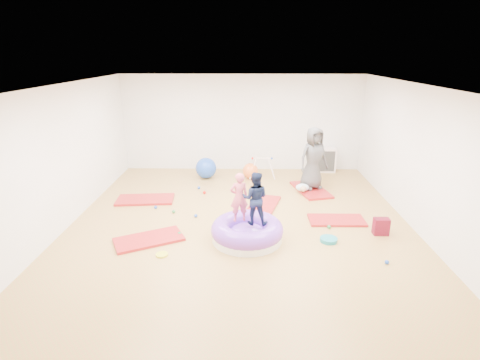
{
  "coord_description": "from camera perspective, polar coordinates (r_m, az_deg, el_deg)",
  "views": [
    {
      "loc": [
        0.12,
        -6.93,
        3.37
      ],
      "look_at": [
        0.0,
        0.3,
        0.9
      ],
      "focal_mm": 28.0,
      "sensor_mm": 36.0,
      "label": 1
    }
  ],
  "objects": [
    {
      "name": "room",
      "position": [
        7.21,
        -0.04,
        2.99
      ],
      "size": [
        7.01,
        8.01,
        2.81
      ],
      "color": "#A58C44",
      "rests_on": "ground"
    },
    {
      "name": "gym_mat_front_left",
      "position": [
        7.35,
        -13.71,
        -8.78
      ],
      "size": [
        1.4,
        1.12,
        0.05
      ],
      "primitive_type": "cube",
      "rotation": [
        0.0,
        0.0,
        0.47
      ],
      "color": "#AB290C",
      "rests_on": "ground"
    },
    {
      "name": "gym_mat_mid_left",
      "position": [
        9.27,
        -14.24,
        -2.9
      ],
      "size": [
        1.39,
        0.78,
        0.06
      ],
      "primitive_type": "cube",
      "rotation": [
        0.0,
        0.0,
        0.09
      ],
      "color": "#AB290C",
      "rests_on": "ground"
    },
    {
      "name": "gym_mat_center_back",
      "position": [
        8.71,
        3.62,
        -3.76
      ],
      "size": [
        0.89,
        1.28,
        0.05
      ],
      "primitive_type": "cube",
      "rotation": [
        0.0,
        0.0,
        1.28
      ],
      "color": "#AB290C",
      "rests_on": "ground"
    },
    {
      "name": "gym_mat_right",
      "position": [
        8.18,
        14.5,
        -5.94
      ],
      "size": [
        1.16,
        0.58,
        0.05
      ],
      "primitive_type": "cube",
      "rotation": [
        0.0,
        0.0,
        0.0
      ],
      "color": "#AB290C",
      "rests_on": "ground"
    },
    {
      "name": "gym_mat_rear_right",
      "position": [
        9.78,
        10.74,
        -1.47
      ],
      "size": [
        0.97,
        1.45,
        0.06
      ],
      "primitive_type": "cube",
      "rotation": [
        0.0,
        0.0,
        1.82
      ],
      "color": "#AB290C",
      "rests_on": "ground"
    },
    {
      "name": "inflatable_cushion",
      "position": [
        7.12,
        1.09,
        -7.87
      ],
      "size": [
        1.37,
        1.37,
        0.43
      ],
      "rotation": [
        0.0,
        0.0,
        0.21
      ],
      "color": "white",
      "rests_on": "ground"
    },
    {
      "name": "child_pink",
      "position": [
        6.94,
        -0.14,
        -2.27
      ],
      "size": [
        0.39,
        0.3,
        0.95
      ],
      "primitive_type": "imported",
      "rotation": [
        0.0,
        0.0,
        3.37
      ],
      "color": "#EC5E75",
      "rests_on": "inflatable_cushion"
    },
    {
      "name": "child_navy",
      "position": [
        6.82,
        2.31,
        -2.42
      ],
      "size": [
        0.53,
        0.43,
        1.0
      ],
      "primitive_type": "imported",
      "rotation": [
        0.0,
        0.0,
        3.03
      ],
      "color": "#131C3C",
      "rests_on": "inflatable_cushion"
    },
    {
      "name": "adult_caregiver",
      "position": [
        9.62,
        11.12,
        3.28
      ],
      "size": [
        0.91,
        0.77,
        1.58
      ],
      "primitive_type": "imported",
      "rotation": [
        0.0,
        0.0,
        0.4
      ],
      "color": "#464749",
      "rests_on": "gym_mat_rear_right"
    },
    {
      "name": "infant",
      "position": [
        9.51,
        9.51,
        -1.17
      ],
      "size": [
        0.34,
        0.34,
        0.2
      ],
      "color": "silver",
      "rests_on": "gym_mat_rear_right"
    },
    {
      "name": "ball_pit_balls",
      "position": [
        8.01,
        -2.63,
        -5.76
      ],
      "size": [
        4.5,
        3.66,
        0.07
      ],
      "color": "blue",
      "rests_on": "ground"
    },
    {
      "name": "exercise_ball_blue",
      "position": [
        10.56,
        -5.2,
        1.83
      ],
      "size": [
        0.58,
        0.58,
        0.58
      ],
      "primitive_type": "sphere",
      "color": "blue",
      "rests_on": "ground"
    },
    {
      "name": "exercise_ball_orange",
      "position": [
        10.52,
        1.59,
        1.41
      ],
      "size": [
        0.43,
        0.43,
        0.43
      ],
      "primitive_type": "sphere",
      "color": "orange",
      "rests_on": "ground"
    },
    {
      "name": "infant_play_gym",
      "position": [
        10.62,
        3.37,
        2.43
      ],
      "size": [
        0.73,
        0.69,
        0.56
      ],
      "rotation": [
        0.0,
        0.0,
        0.0
      ],
      "color": "white",
      "rests_on": "ground"
    },
    {
      "name": "cube_shelf",
      "position": [
        11.37,
        12.57,
        3.01
      ],
      "size": [
        0.71,
        0.35,
        0.71
      ],
      "color": "white",
      "rests_on": "ground"
    },
    {
      "name": "balance_disc",
      "position": [
        7.31,
        13.36,
        -8.84
      ],
      "size": [
        0.32,
        0.32,
        0.07
      ],
      "primitive_type": "cylinder",
      "color": "teal",
      "rests_on": "ground"
    },
    {
      "name": "backpack",
      "position": [
        7.82,
        20.69,
        -6.64
      ],
      "size": [
        0.29,
        0.18,
        0.34
      ],
      "primitive_type": "cube",
      "rotation": [
        0.0,
        0.0,
        0.0
      ],
      "color": "#AE0930",
      "rests_on": "ground"
    },
    {
      "name": "yellow_toy",
      "position": [
        6.82,
        -11.82,
        -11.06
      ],
      "size": [
        0.21,
        0.21,
        0.03
      ],
      "primitive_type": "cylinder",
      "color": "yellow",
      "rests_on": "ground"
    }
  ]
}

